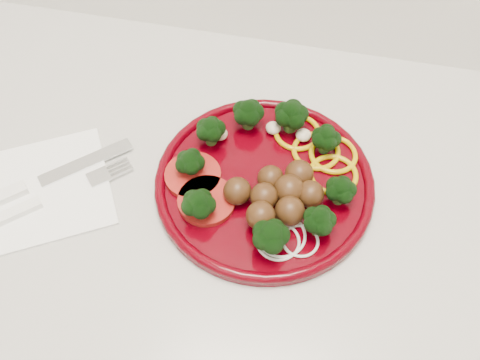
% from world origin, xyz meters
% --- Properties ---
extents(counter, '(2.40, 0.60, 0.90)m').
position_xyz_m(counter, '(0.00, 1.70, 0.45)').
color(counter, white).
rests_on(counter, ground).
extents(plate, '(0.28, 0.28, 0.06)m').
position_xyz_m(plate, '(0.24, 1.72, 0.92)').
color(plate, '#400007').
rests_on(plate, counter).
extents(napkin, '(0.22, 0.22, 0.00)m').
position_xyz_m(napkin, '(-0.04, 1.65, 0.90)').
color(napkin, white).
rests_on(napkin, counter).
extents(knife, '(0.19, 0.18, 0.01)m').
position_xyz_m(knife, '(-0.06, 1.64, 0.91)').
color(knife, silver).
rests_on(knife, napkin).
extents(fork, '(0.17, 0.16, 0.01)m').
position_xyz_m(fork, '(-0.05, 1.62, 0.91)').
color(fork, white).
rests_on(fork, napkin).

